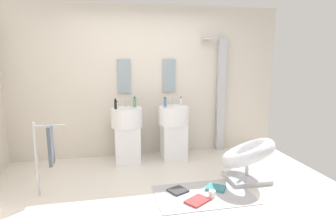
% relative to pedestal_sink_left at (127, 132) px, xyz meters
% --- Properties ---
extents(ground_plane, '(4.80, 3.60, 0.04)m').
position_rel_pedestal_sink_left_xyz_m(ground_plane, '(0.39, -1.22, -0.53)').
color(ground_plane, silver).
extents(rear_partition, '(4.80, 0.10, 2.60)m').
position_rel_pedestal_sink_left_xyz_m(rear_partition, '(0.39, 0.43, 0.79)').
color(rear_partition, beige).
rests_on(rear_partition, ground_plane).
extents(pedestal_sink_left, '(0.51, 0.51, 1.01)m').
position_rel_pedestal_sink_left_xyz_m(pedestal_sink_left, '(0.00, 0.00, 0.00)').
color(pedestal_sink_left, white).
rests_on(pedestal_sink_left, ground_plane).
extents(pedestal_sink_right, '(0.51, 0.51, 1.01)m').
position_rel_pedestal_sink_left_xyz_m(pedestal_sink_right, '(0.78, 0.00, 0.00)').
color(pedestal_sink_right, white).
rests_on(pedestal_sink_right, ground_plane).
extents(vanity_mirror_left, '(0.22, 0.03, 0.57)m').
position_rel_pedestal_sink_left_xyz_m(vanity_mirror_left, '(-0.00, 0.36, 0.89)').
color(vanity_mirror_left, '#8C9EA8').
extents(vanity_mirror_right, '(0.22, 0.03, 0.57)m').
position_rel_pedestal_sink_left_xyz_m(vanity_mirror_right, '(0.78, 0.36, 0.89)').
color(vanity_mirror_right, '#8C9EA8').
extents(shower_column, '(0.49, 0.24, 2.05)m').
position_rel_pedestal_sink_left_xyz_m(shower_column, '(1.73, 0.31, 0.57)').
color(shower_column, '#B7BABF').
rests_on(shower_column, ground_plane).
extents(lounge_chair, '(1.09, 1.09, 0.65)m').
position_rel_pedestal_sink_left_xyz_m(lounge_chair, '(1.60, -1.08, -0.16)').
color(lounge_chair, '#B7BABF').
rests_on(lounge_chair, ground_plane).
extents(towel_rack, '(0.37, 0.22, 0.95)m').
position_rel_pedestal_sink_left_xyz_m(towel_rack, '(-1.04, -0.98, 0.12)').
color(towel_rack, '#B7BABF').
rests_on(towel_rack, ground_plane).
extents(area_rug, '(1.22, 0.77, 0.01)m').
position_rel_pedestal_sink_left_xyz_m(area_rug, '(0.85, -1.40, -0.50)').
color(area_rug, '#B2B2B7').
rests_on(area_rug, ground_plane).
extents(magazine_charcoal, '(0.28, 0.28, 0.03)m').
position_rel_pedestal_sink_left_xyz_m(magazine_charcoal, '(0.54, -1.26, -0.48)').
color(magazine_charcoal, '#38383D').
rests_on(magazine_charcoal, area_rug).
extents(magazine_teal, '(0.31, 0.30, 0.03)m').
position_rel_pedestal_sink_left_xyz_m(magazine_teal, '(1.05, -1.29, -0.48)').
color(magazine_teal, teal).
rests_on(magazine_teal, area_rug).
extents(magazine_red, '(0.35, 0.33, 0.02)m').
position_rel_pedestal_sink_left_xyz_m(magazine_red, '(0.71, -1.57, -0.49)').
color(magazine_red, '#B73838').
rests_on(magazine_red, area_rug).
extents(coffee_mug, '(0.09, 0.09, 0.09)m').
position_rel_pedestal_sink_left_xyz_m(coffee_mug, '(0.92, -1.50, -0.45)').
color(coffee_mug, white).
rests_on(coffee_mug, area_rug).
extents(soap_bottle_black, '(0.04, 0.04, 0.17)m').
position_rel_pedestal_sink_left_xyz_m(soap_bottle_black, '(-0.17, -0.05, 0.48)').
color(soap_bottle_black, black).
rests_on(soap_bottle_black, pedestal_sink_left).
extents(soap_bottle_blue, '(0.05, 0.05, 0.16)m').
position_rel_pedestal_sink_left_xyz_m(soap_bottle_blue, '(0.64, 0.01, 0.48)').
color(soap_bottle_blue, '#4C72B7').
rests_on(soap_bottle_blue, pedestal_sink_right).
extents(soap_bottle_green, '(0.05, 0.05, 0.17)m').
position_rel_pedestal_sink_left_xyz_m(soap_bottle_green, '(0.14, 0.09, 0.48)').
color(soap_bottle_green, '#59996B').
rests_on(soap_bottle_green, pedestal_sink_left).
extents(soap_bottle_clear, '(0.04, 0.04, 0.15)m').
position_rel_pedestal_sink_left_xyz_m(soap_bottle_clear, '(0.92, 0.04, 0.47)').
color(soap_bottle_clear, silver).
rests_on(soap_bottle_clear, pedestal_sink_right).
extents(soap_bottle_white, '(0.06, 0.06, 0.12)m').
position_rel_pedestal_sink_left_xyz_m(soap_bottle_white, '(-0.16, 0.01, 0.46)').
color(soap_bottle_white, white).
rests_on(soap_bottle_white, pedestal_sink_left).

